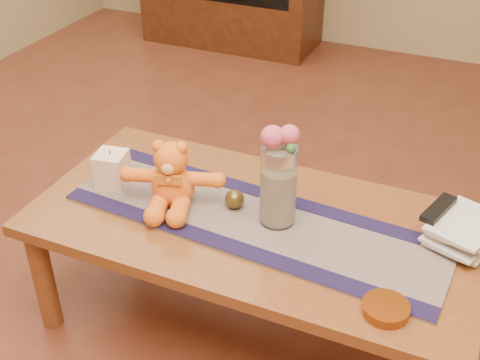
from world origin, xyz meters
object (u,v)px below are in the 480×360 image
at_px(pillar_candle, 112,169).
at_px(tv_remote, 439,209).
at_px(glass_vase, 278,185).
at_px(bronze_ball, 235,199).
at_px(book_bottom, 436,227).
at_px(amber_dish, 386,309).
at_px(teddy_bear, 172,174).

height_order(pillar_candle, tv_remote, pillar_candle).
distance_m(pillar_candle, glass_vase, 0.58).
bearing_deg(bronze_ball, book_bottom, 13.82).
xyz_separation_m(glass_vase, book_bottom, (0.46, 0.16, -0.13)).
height_order(pillar_candle, glass_vase, glass_vase).
bearing_deg(amber_dish, book_bottom, 81.10).
bearing_deg(bronze_ball, glass_vase, -3.90).
distance_m(pillar_candle, book_bottom, 1.05).
bearing_deg(tv_remote, pillar_candle, -153.14).
distance_m(glass_vase, book_bottom, 0.50).
distance_m(bronze_ball, book_bottom, 0.62).
bearing_deg(glass_vase, bronze_ball, 176.10).
distance_m(book_bottom, tv_remote, 0.08).
height_order(teddy_bear, book_bottom, teddy_bear).
distance_m(teddy_bear, pillar_candle, 0.24).
bearing_deg(tv_remote, glass_vase, -144.70).
bearing_deg(pillar_candle, teddy_bear, -2.75).
relative_size(glass_vase, amber_dish, 2.11).
bearing_deg(tv_remote, amber_dish, -81.62).
relative_size(bronze_ball, tv_remote, 0.39).
xyz_separation_m(pillar_candle, tv_remote, (1.03, 0.18, 0.02)).
height_order(teddy_bear, tv_remote, teddy_bear).
height_order(teddy_bear, amber_dish, teddy_bear).
height_order(pillar_candle, bronze_ball, pillar_candle).
xyz_separation_m(pillar_candle, book_bottom, (1.03, 0.19, -0.06)).
distance_m(glass_vase, tv_remote, 0.48).
bearing_deg(teddy_bear, pillar_candle, 160.57).
bearing_deg(teddy_bear, book_bottom, -2.66).
bearing_deg(amber_dish, pillar_candle, 167.24).
relative_size(pillar_candle, glass_vase, 0.45).
distance_m(teddy_bear, amber_dish, 0.77).
bearing_deg(book_bottom, bronze_ball, -152.11).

